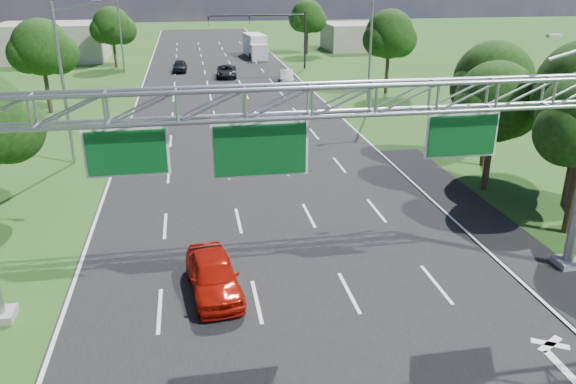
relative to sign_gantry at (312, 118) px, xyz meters
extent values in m
plane|color=#264E17|center=(-0.33, 18.00, -6.89)|extent=(220.00, 220.00, 0.00)
cube|color=black|center=(-0.33, 18.00, -6.89)|extent=(18.00, 180.00, 0.02)
cube|color=black|center=(9.87, 2.00, -6.89)|extent=(3.00, 30.00, 0.02)
cube|color=gray|center=(11.17, 0.00, -6.74)|extent=(1.00, 1.00, 0.30)
cube|color=gray|center=(-11.33, 0.00, -6.74)|extent=(1.00, 1.00, 0.30)
cube|color=beige|center=(8.77, 0.00, 2.61)|extent=(0.50, 0.22, 0.12)
cube|color=white|center=(-6.33, -0.02, -0.89)|extent=(2.80, 0.05, 1.70)
cube|color=#09491B|center=(-6.33, -0.08, -0.89)|extent=(2.62, 0.05, 1.52)
cube|color=white|center=(-1.83, -0.02, -1.04)|extent=(3.40, 0.05, 2.00)
cube|color=#09491B|center=(-1.83, -0.08, -1.04)|extent=(3.22, 0.05, 1.82)
cube|color=white|center=(5.67, -0.02, -0.89)|extent=(2.80, 0.05, 1.70)
cube|color=#09491B|center=(5.67, -0.08, -0.89)|extent=(2.62, 0.05, 1.52)
cylinder|color=black|center=(10.67, 53.00, -3.39)|extent=(0.24, 0.24, 7.00)
cylinder|color=black|center=(4.67, 53.00, -0.29)|extent=(12.00, 0.18, 0.18)
imported|color=black|center=(-1.33, 53.00, -0.84)|extent=(0.18, 0.22, 1.10)
imported|color=black|center=(3.67, 53.00, -0.84)|extent=(0.18, 0.22, 1.10)
imported|color=black|center=(8.67, 53.00, -0.84)|extent=(0.18, 0.22, 1.10)
cylinder|color=gray|center=(-11.83, 18.00, -1.89)|extent=(0.20, 0.20, 10.00)
cylinder|color=gray|center=(-10.53, 18.00, 2.81)|extent=(2.78, 0.12, 0.60)
cylinder|color=gray|center=(-11.83, 53.00, -1.89)|extent=(0.20, 0.20, 10.00)
cylinder|color=gray|center=(11.17, 28.00, -1.89)|extent=(0.20, 0.20, 10.00)
cylinder|color=#2D2116|center=(13.17, 3.00, -5.02)|extent=(0.36, 0.36, 3.74)
sphere|color=black|center=(12.18, 2.70, -1.83)|extent=(3.08, 3.08, 3.08)
cylinder|color=#2D2116|center=(15.17, 6.00, -4.80)|extent=(0.36, 0.36, 4.18)
sphere|color=black|center=(14.04, 5.70, -1.21)|extent=(3.50, 3.50, 3.50)
cylinder|color=#2D2116|center=(12.17, 9.00, -5.24)|extent=(0.36, 0.36, 3.30)
sphere|color=black|center=(12.17, 9.00, -1.83)|extent=(4.40, 4.40, 4.40)
sphere|color=black|center=(13.27, 9.40, -2.38)|extent=(3.30, 3.30, 3.30)
sphere|color=black|center=(11.18, 8.70, -2.27)|extent=(3.08, 3.08, 3.08)
cylinder|color=#2D2116|center=(14.17, 13.00, -5.13)|extent=(0.36, 0.36, 3.52)
sphere|color=black|center=(14.17, 13.00, -1.45)|extent=(4.80, 4.80, 4.80)
sphere|color=black|center=(15.37, 13.40, -2.05)|extent=(3.60, 3.60, 3.60)
sphere|color=black|center=(13.09, 12.70, -1.93)|extent=(3.36, 3.36, 3.36)
sphere|color=black|center=(-13.13, 10.40, -2.49)|extent=(3.60, 3.60, 3.60)
cylinder|color=#2D2116|center=(-16.33, 33.00, -5.02)|extent=(0.36, 0.36, 3.74)
sphere|color=black|center=(-16.33, 33.00, -1.23)|extent=(4.80, 4.80, 4.80)
sphere|color=black|center=(-15.13, 33.40, -1.83)|extent=(3.60, 3.60, 3.60)
sphere|color=black|center=(-17.41, 32.70, -1.71)|extent=(3.36, 3.36, 3.36)
cylinder|color=#2D2116|center=(-13.33, 58.00, -5.24)|extent=(0.36, 0.36, 3.30)
sphere|color=black|center=(-13.33, 58.00, -1.67)|extent=(4.80, 4.80, 4.80)
sphere|color=black|center=(-12.13, 58.40, -2.27)|extent=(3.60, 3.60, 3.60)
sphere|color=black|center=(-14.41, 57.70, -2.15)|extent=(3.36, 3.36, 3.36)
cylinder|color=#2D2116|center=(15.67, 36.00, -4.91)|extent=(0.36, 0.36, 3.96)
sphere|color=black|center=(15.67, 36.00, -1.01)|extent=(4.80, 4.80, 4.80)
sphere|color=black|center=(16.87, 36.40, -1.61)|extent=(3.60, 3.60, 3.60)
sphere|color=black|center=(14.59, 35.70, -1.49)|extent=(3.36, 3.36, 3.36)
cylinder|color=#2D2116|center=(13.67, 66.00, -5.13)|extent=(0.36, 0.36, 3.52)
sphere|color=black|center=(13.67, 66.00, -1.45)|extent=(4.80, 4.80, 4.80)
sphere|color=black|center=(14.87, 66.40, -2.05)|extent=(3.60, 3.60, 3.60)
sphere|color=black|center=(12.59, 65.70, -1.93)|extent=(3.36, 3.36, 3.36)
cube|color=gray|center=(-22.33, 66.00, -4.39)|extent=(14.00, 10.00, 5.00)
cube|color=gray|center=(23.67, 70.00, -4.89)|extent=(12.00, 9.00, 4.00)
imported|color=#B41408|center=(-3.68, 0.46, -6.12)|extent=(2.32, 4.71, 1.54)
imported|color=black|center=(0.30, 48.12, -6.21)|extent=(2.63, 5.08, 1.37)
imported|color=black|center=(-5.14, 52.93, -6.18)|extent=(1.83, 4.23, 1.42)
imported|color=#BBBBBB|center=(6.67, 43.71, -6.21)|extent=(1.93, 4.27, 1.36)
cube|color=silver|center=(5.69, 65.05, -5.24)|extent=(2.97, 6.23, 3.01)
cube|color=silver|center=(5.69, 60.84, -5.79)|extent=(2.51, 2.42, 2.21)
cylinder|color=black|center=(4.58, 61.04, -6.39)|extent=(0.35, 1.00, 1.00)
cylinder|color=black|center=(6.79, 61.04, -6.39)|extent=(0.35, 1.00, 1.00)
cylinder|color=black|center=(4.58, 67.06, -6.39)|extent=(0.35, 1.00, 1.00)
cylinder|color=black|center=(6.79, 67.06, -6.39)|extent=(0.35, 1.00, 1.00)
camera|label=1|loc=(-4.12, -18.61, 4.74)|focal=35.00mm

